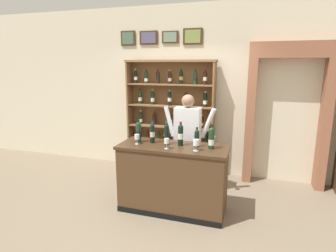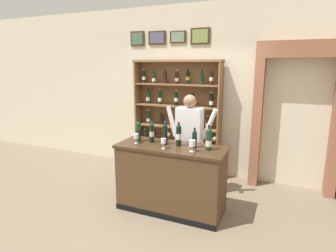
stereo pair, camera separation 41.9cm
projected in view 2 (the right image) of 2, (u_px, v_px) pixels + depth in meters
The scene contains 15 objects.
ground_plane at pixel (160, 207), 4.25m from camera, with size 14.00×14.00×0.02m, color #7A6B56.
back_wall at pixel (197, 91), 5.44m from camera, with size 12.00×0.19×3.20m.
wine_shelf at pixel (177, 116), 5.45m from camera, with size 1.74×0.29×2.19m.
archway_doorway at pixel (296, 108), 4.68m from camera, with size 1.35×0.45×2.47m.
tasting_counter at pixel (171, 178), 4.07m from camera, with size 1.56×0.63×0.98m.
shopkeeper at pixel (189, 134), 4.47m from camera, with size 0.86×0.22×1.65m.
tasting_bottle_prosecco at pixel (138, 131), 4.17m from camera, with size 0.08×0.08×0.34m.
tasting_bottle_grappa at pixel (152, 132), 4.13m from camera, with size 0.07×0.07×0.31m.
tasting_bottle_riserva at pixel (165, 134), 4.02m from camera, with size 0.07×0.07×0.34m.
tasting_bottle_rosso at pixel (179, 135), 3.94m from camera, with size 0.08×0.08×0.34m.
tasting_bottle_bianco at pixel (194, 139), 3.86m from camera, with size 0.07×0.07×0.28m.
tasting_bottle_vin_santo at pixel (209, 139), 3.75m from camera, with size 0.08×0.08×0.34m.
wine_glass_center at pixel (192, 144), 3.69m from camera, with size 0.08×0.08×0.16m.
wine_glass_left at pixel (163, 141), 3.81m from camera, with size 0.07×0.07×0.15m.
wine_glass_right at pixel (136, 137), 4.08m from camera, with size 0.07×0.07×0.14m.
Camera 2 is at (1.66, -3.51, 2.11)m, focal length 30.05 mm.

